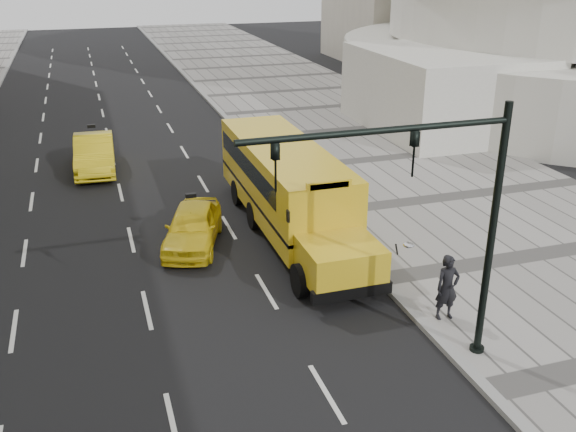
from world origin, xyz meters
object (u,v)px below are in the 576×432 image
object	(u,v)px
school_bus	(286,182)
taxi_near	(193,226)
traffic_signal	(441,210)
taxi_far	(94,154)
pedestrian	(447,287)

from	to	relation	value
school_bus	taxi_near	bearing A→B (deg)	-171.93
taxi_near	traffic_signal	bearing A→B (deg)	-45.19
school_bus	taxi_near	size ratio (longest dim) A/B	2.78
taxi_far	pedestrian	distance (m)	18.49
school_bus	taxi_near	xyz separation A→B (m)	(-3.49, -0.49, -1.06)
taxi_near	traffic_signal	size ratio (longest dim) A/B	0.65
school_bus	pedestrian	xyz separation A→B (m)	(2.13, -7.48, -0.70)
taxi_near	traffic_signal	distance (m)	10.14
school_bus	taxi_far	xyz separation A→B (m)	(-6.34, 8.95, -0.95)
pedestrian	traffic_signal	world-z (taller)	traffic_signal
taxi_near	traffic_signal	xyz separation A→B (m)	(4.18, -8.60, 3.38)
taxi_near	taxi_far	xyz separation A→B (m)	(-2.85, 9.45, 0.10)
taxi_far	taxi_near	bearing A→B (deg)	-70.97
taxi_far	traffic_signal	world-z (taller)	traffic_signal
traffic_signal	pedestrian	bearing A→B (deg)	48.21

